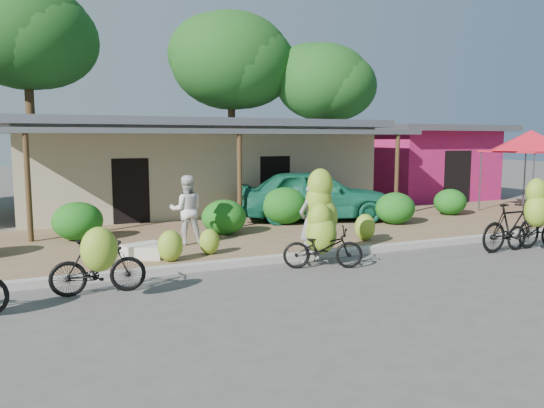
{
  "coord_description": "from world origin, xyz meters",
  "views": [
    {
      "loc": [
        -5.4,
        -8.33,
        2.69
      ],
      "look_at": [
        -0.49,
        2.68,
        1.2
      ],
      "focal_mm": 35.0,
      "sensor_mm": 36.0,
      "label": 1
    }
  ],
  "objects_px": {
    "bike_center": "(321,228)",
    "vendor": "(311,223)",
    "bike_right": "(518,222)",
    "sack_near": "(142,250)",
    "tree_center_right": "(227,59)",
    "bystander": "(186,210)",
    "tree_near_right": "(319,80)",
    "tree_far_center": "(21,33)",
    "red_canopy": "(531,141)",
    "teal_van": "(314,195)",
    "bike_far_right": "(533,229)",
    "bike_left": "(98,263)",
    "sack_far": "(145,252)"
  },
  "relations": [
    {
      "from": "bystander",
      "to": "bike_right",
      "type": "bearing_deg",
      "value": 163.29
    },
    {
      "from": "bike_center",
      "to": "teal_van",
      "type": "distance_m",
      "value": 5.5
    },
    {
      "from": "tree_center_right",
      "to": "sack_far",
      "type": "relative_size",
      "value": 11.68
    },
    {
      "from": "sack_near",
      "to": "red_canopy",
      "type": "bearing_deg",
      "value": 6.76
    },
    {
      "from": "bike_center",
      "to": "sack_near",
      "type": "bearing_deg",
      "value": 84.37
    },
    {
      "from": "red_canopy",
      "to": "vendor",
      "type": "xyz_separation_m",
      "value": [
        -10.21,
        -3.1,
        -1.74
      ]
    },
    {
      "from": "bike_left",
      "to": "sack_near",
      "type": "xyz_separation_m",
      "value": [
        1.13,
        2.25,
        -0.32
      ]
    },
    {
      "from": "bike_center",
      "to": "vendor",
      "type": "height_order",
      "value": "bike_center"
    },
    {
      "from": "sack_far",
      "to": "tree_center_right",
      "type": "bearing_deg",
      "value": 63.97
    },
    {
      "from": "bike_far_right",
      "to": "vendor",
      "type": "height_order",
      "value": "vendor"
    },
    {
      "from": "bike_center",
      "to": "vendor",
      "type": "relative_size",
      "value": 1.18
    },
    {
      "from": "tree_center_right",
      "to": "red_canopy",
      "type": "bearing_deg",
      "value": -59.73
    },
    {
      "from": "tree_near_right",
      "to": "tree_center_right",
      "type": "bearing_deg",
      "value": 153.43
    },
    {
      "from": "sack_near",
      "to": "tree_far_center",
      "type": "bearing_deg",
      "value": 100.12
    },
    {
      "from": "red_canopy",
      "to": "bike_far_right",
      "type": "xyz_separation_m",
      "value": [
        -4.47,
        -4.0,
        -2.15
      ]
    },
    {
      "from": "teal_van",
      "to": "tree_far_center",
      "type": "bearing_deg",
      "value": 57.47
    },
    {
      "from": "tree_far_center",
      "to": "red_canopy",
      "type": "xyz_separation_m",
      "value": [
        15.9,
        -11.32,
        -4.33
      ]
    },
    {
      "from": "tree_far_center",
      "to": "sack_far",
      "type": "xyz_separation_m",
      "value": [
        2.34,
        -13.13,
        -6.68
      ]
    },
    {
      "from": "red_canopy",
      "to": "bike_left",
      "type": "bearing_deg",
      "value": -165.3
    },
    {
      "from": "tree_far_center",
      "to": "bystander",
      "type": "distance_m",
      "value": 13.81
    },
    {
      "from": "bystander",
      "to": "red_canopy",
      "type": "bearing_deg",
      "value": -167.05
    },
    {
      "from": "tree_far_center",
      "to": "sack_far",
      "type": "height_order",
      "value": "tree_far_center"
    },
    {
      "from": "red_canopy",
      "to": "bystander",
      "type": "bearing_deg",
      "value": -177.22
    },
    {
      "from": "vendor",
      "to": "tree_far_center",
      "type": "bearing_deg",
      "value": -81.61
    },
    {
      "from": "bike_right",
      "to": "sack_near",
      "type": "height_order",
      "value": "bike_right"
    },
    {
      "from": "tree_center_right",
      "to": "tree_near_right",
      "type": "distance_m",
      "value": 4.59
    },
    {
      "from": "vendor",
      "to": "bike_center",
      "type": "bearing_deg",
      "value": 89.97
    },
    {
      "from": "sack_near",
      "to": "vendor",
      "type": "relative_size",
      "value": 0.49
    },
    {
      "from": "bike_left",
      "to": "bike_center",
      "type": "xyz_separation_m",
      "value": [
        4.59,
        0.45,
        0.22
      ]
    },
    {
      "from": "bike_right",
      "to": "bike_far_right",
      "type": "relative_size",
      "value": 1.1
    },
    {
      "from": "tree_center_right",
      "to": "tree_near_right",
      "type": "bearing_deg",
      "value": -26.57
    },
    {
      "from": "sack_near",
      "to": "bike_center",
      "type": "bearing_deg",
      "value": -27.49
    },
    {
      "from": "tree_center_right",
      "to": "red_canopy",
      "type": "relative_size",
      "value": 2.5
    },
    {
      "from": "sack_far",
      "to": "teal_van",
      "type": "bearing_deg",
      "value": 29.1
    },
    {
      "from": "tree_center_right",
      "to": "teal_van",
      "type": "bearing_deg",
      "value": -94.06
    },
    {
      "from": "tree_center_right",
      "to": "bike_right",
      "type": "bearing_deg",
      "value": -84.09
    },
    {
      "from": "tree_near_right",
      "to": "bike_right",
      "type": "height_order",
      "value": "tree_near_right"
    },
    {
      "from": "tree_near_right",
      "to": "vendor",
      "type": "distance_m",
      "value": 15.54
    },
    {
      "from": "tree_center_right",
      "to": "bystander",
      "type": "xyz_separation_m",
      "value": [
        -5.41,
        -12.41,
        -5.56
      ]
    },
    {
      "from": "vendor",
      "to": "bystander",
      "type": "distance_m",
      "value": 3.27
    },
    {
      "from": "bike_right",
      "to": "tree_center_right",
      "type": "bearing_deg",
      "value": 4.29
    },
    {
      "from": "bike_left",
      "to": "bike_right",
      "type": "height_order",
      "value": "bike_right"
    },
    {
      "from": "bystander",
      "to": "bike_center",
      "type": "bearing_deg",
      "value": 137.88
    },
    {
      "from": "bike_center",
      "to": "bystander",
      "type": "xyz_separation_m",
      "value": [
        -2.17,
        2.81,
        0.16
      ]
    },
    {
      "from": "tree_far_center",
      "to": "sack_far",
      "type": "distance_m",
      "value": 14.92
    },
    {
      "from": "bike_center",
      "to": "sack_far",
      "type": "relative_size",
      "value": 2.74
    },
    {
      "from": "teal_van",
      "to": "bike_far_right",
      "type": "bearing_deg",
      "value": -132.63
    },
    {
      "from": "bike_left",
      "to": "bike_center",
      "type": "relative_size",
      "value": 0.8
    },
    {
      "from": "bike_left",
      "to": "sack_near",
      "type": "bearing_deg",
      "value": -23.48
    },
    {
      "from": "tree_far_center",
      "to": "bike_center",
      "type": "height_order",
      "value": "tree_far_center"
    }
  ]
}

